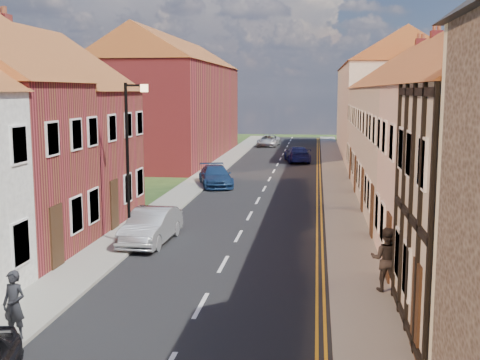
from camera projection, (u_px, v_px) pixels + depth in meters
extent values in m
cube|color=black|center=(258.00, 201.00, 32.11)|extent=(7.00, 90.00, 0.02)
cube|color=gray|center=(177.00, 198.00, 32.66)|extent=(1.80, 90.00, 0.12)
cube|color=gray|center=(341.00, 202.00, 31.55)|extent=(1.80, 90.00, 0.12)
cube|color=#AFA393|center=(473.00, 162.00, 24.13)|extent=(8.00, 5.00, 6.00)
cube|color=#AFA393|center=(445.00, 149.00, 29.43)|extent=(8.00, 5.80, 6.00)
cube|color=maroon|center=(461.00, 36.00, 26.41)|extent=(0.60, 0.60, 1.60)
cube|color=#AFA393|center=(425.00, 140.00, 34.73)|extent=(8.00, 5.00, 6.00)
cube|color=maroon|center=(436.00, 46.00, 32.10)|extent=(0.60, 0.60, 1.60)
cube|color=#AFA393|center=(411.00, 134.00, 40.03)|extent=(8.00, 5.80, 6.00)
cube|color=maroon|center=(420.00, 52.00, 37.01)|extent=(0.60, 0.60, 1.60)
cube|color=maroon|center=(37.00, 157.00, 26.82)|extent=(8.00, 6.10, 5.80)
cube|color=maroon|center=(3.00, 35.00, 23.66)|extent=(0.60, 0.60, 1.60)
cube|color=#AFA393|center=(386.00, 111.00, 54.89)|extent=(8.00, 24.00, 8.00)
cube|color=maroon|center=(174.00, 112.00, 52.32)|extent=(8.00, 24.00, 8.00)
cylinder|color=black|center=(128.00, 164.00, 22.33)|extent=(0.12, 0.12, 6.00)
cube|color=black|center=(135.00, 85.00, 21.86)|extent=(0.70, 0.08, 0.08)
cube|color=#FFD899|center=(144.00, 88.00, 21.83)|extent=(0.25, 0.15, 0.28)
imported|color=#96999D|center=(151.00, 226.00, 23.10)|extent=(1.64, 4.15, 1.34)
imported|color=navy|center=(216.00, 176.00, 36.93)|extent=(2.97, 4.71, 1.27)
imported|color=silver|center=(269.00, 141.00, 63.70)|extent=(2.36, 4.51, 1.21)
imported|color=black|center=(14.00, 305.00, 13.86)|extent=(0.66, 0.50, 1.62)
imported|color=black|center=(386.00, 259.00, 17.19)|extent=(1.04, 0.89, 1.86)
imported|color=navy|center=(297.00, 154.00, 49.49)|extent=(2.55, 4.75, 1.31)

